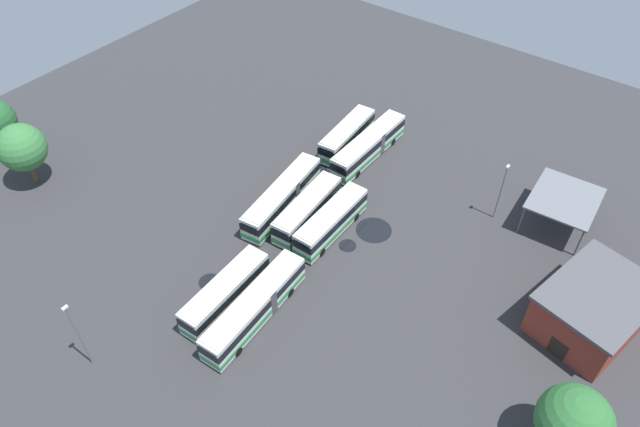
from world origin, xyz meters
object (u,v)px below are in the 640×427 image
at_px(maintenance_shelter, 565,199).
at_px(lamp_post_by_building, 501,190).
at_px(bus_row1_slot0, 283,196).
at_px(tree_south_edge, 574,422).
at_px(bus_row0_slot1, 369,146).
at_px(depot_building, 593,309).
at_px(tree_northwest, 22,147).
at_px(bus_row2_slot2, 255,307).
at_px(lamp_post_mid_lot, 78,334).
at_px(bus_row0_slot0, 347,135).
at_px(bus_row2_slot1, 225,293).
at_px(bus_row1_slot1, 307,210).
at_px(bus_row1_slot2, 331,221).

distance_m(maintenance_shelter, lamp_post_by_building, 7.15).
bearing_deg(lamp_post_by_building, bus_row1_slot0, -56.41).
height_order(bus_row1_slot0, tree_south_edge, tree_south_edge).
distance_m(bus_row0_slot1, bus_row1_slot0, 14.67).
height_order(bus_row1_slot0, depot_building, depot_building).
xyz_separation_m(depot_building, tree_northwest, (20.38, -63.00, 2.78)).
xyz_separation_m(bus_row2_slot2, depot_building, (-19.20, 26.76, 0.84)).
distance_m(bus_row0_slot1, tree_south_edge, 41.92).
distance_m(bus_row0_slot1, depot_building, 33.60).
bearing_deg(lamp_post_mid_lot, tree_northwest, -113.91).
height_order(bus_row0_slot0, lamp_post_mid_lot, lamp_post_mid_lot).
distance_m(bus_row2_slot1, tree_northwest, 32.87).
bearing_deg(tree_northwest, bus_row1_slot0, 118.58).
relative_size(depot_building, maintenance_shelter, 1.47).
xyz_separation_m(bus_row0_slot0, bus_row2_slot1, (29.08, 5.52, 0.00)).
xyz_separation_m(bus_row2_slot1, tree_northwest, (0.68, -32.66, 3.62)).
relative_size(bus_row0_slot1, maintenance_shelter, 1.60).
bearing_deg(bus_row0_slot1, lamp_post_mid_lot, -4.77).
xyz_separation_m(bus_row0_slot0, bus_row2_slot2, (28.58, 9.09, 0.00)).
height_order(bus_row0_slot1, lamp_post_by_building, lamp_post_by_building).
height_order(bus_row0_slot0, bus_row1_slot1, same).
relative_size(bus_row1_slot1, bus_row2_slot1, 0.99).
distance_m(maintenance_shelter, lamp_post_mid_lot, 52.74).
height_order(maintenance_shelter, tree_northwest, tree_northwest).
bearing_deg(bus_row1_slot2, bus_row0_slot1, -162.94).
bearing_deg(bus_row0_slot0, tree_northwest, -42.36).
bearing_deg(bus_row0_slot0, lamp_post_by_building, 88.53).
height_order(bus_row0_slot1, depot_building, depot_building).
height_order(depot_building, tree_south_edge, tree_south_edge).
relative_size(bus_row0_slot1, tree_northwest, 1.64).
bearing_deg(bus_row1_slot1, bus_row1_slot0, -90.08).
bearing_deg(bus_row0_slot0, bus_row0_slot1, 88.67).
xyz_separation_m(bus_row0_slot1, bus_row1_slot2, (14.29, 4.39, -0.00)).
height_order(bus_row1_slot2, lamp_post_by_building, lamp_post_by_building).
bearing_deg(tree_northwest, lamp_post_mid_lot, 66.09).
height_order(bus_row0_slot0, lamp_post_by_building, lamp_post_by_building).
bearing_deg(bus_row1_slot1, bus_row0_slot0, -162.32).
bearing_deg(bus_row1_slot0, maintenance_shelter, 122.37).
relative_size(bus_row0_slot1, lamp_post_by_building, 1.76).
relative_size(bus_row2_slot2, lamp_post_mid_lot, 1.61).
height_order(bus_row1_slot1, bus_row2_slot1, same).
bearing_deg(bus_row0_slot1, bus_row1_slot0, -10.61).
relative_size(bus_row1_slot1, tree_south_edge, 1.38).
bearing_deg(tree_south_edge, depot_building, -170.06).
bearing_deg(tree_south_edge, lamp_post_by_building, -144.20).
bearing_deg(maintenance_shelter, bus_row2_slot2, -31.30).
bearing_deg(bus_row0_slot1, bus_row2_slot1, 3.82).
relative_size(bus_row0_slot0, bus_row2_slot2, 0.78).
relative_size(bus_row1_slot0, bus_row2_slot2, 1.01).
bearing_deg(bus_row2_slot1, bus_row0_slot0, -169.26).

